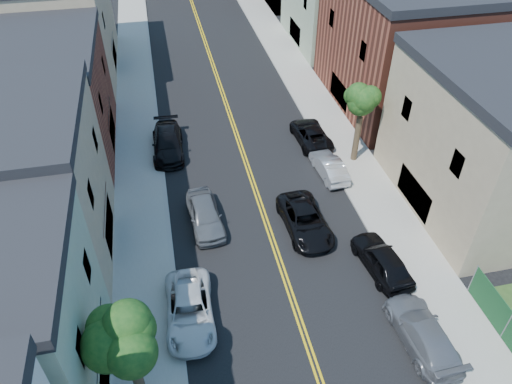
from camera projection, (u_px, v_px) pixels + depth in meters
sidewalk_left at (135, 115)px, 40.66m from camera, size 3.20×100.00×0.15m
sidewalk_right at (313, 96)px, 43.23m from camera, size 3.20×100.00×0.15m
curb_left at (156, 113)px, 40.95m from camera, size 0.30×100.00×0.15m
curb_right at (294, 98)px, 42.95m from camera, size 0.30×100.00×0.15m
bldg_left_tan_near at (12, 196)px, 25.55m from camera, size 9.00×10.00×9.00m
bldg_left_brick at (41, 105)px, 34.16m from camera, size 9.00×12.00×8.00m
bldg_left_tan_far at (58, 24)px, 44.23m from camera, size 9.00×16.00×9.50m
bldg_right_tan at (492, 144)px, 29.35m from camera, size 9.00×12.00×9.00m
bldg_right_brick at (395, 47)px, 39.58m from camera, size 9.00×14.00×10.00m
bldg_right_palegrn at (337, 2)px, 50.61m from camera, size 9.00×12.00×8.50m
tree_left_mid at (122, 322)px, 16.93m from camera, size 5.20×5.20×9.29m
tree_right_far at (364, 90)px, 32.09m from camera, size 4.40×4.40×8.03m
white_pickup at (190, 310)px, 24.40m from camera, size 2.67×5.37×1.46m
grey_car_left at (205, 215)px, 29.85m from camera, size 2.23×4.91×1.64m
black_car_left at (168, 143)px, 36.10m from camera, size 2.49×5.66×1.62m
grey_car_right at (423, 333)px, 23.32m from camera, size 2.29×5.30×1.52m
black_car_right at (382, 260)px, 26.98m from camera, size 2.42×4.89×1.60m
silver_car_right at (329, 167)px, 33.95m from camera, size 1.78×4.33×1.39m
dark_car_right_far at (310, 134)px, 37.31m from camera, size 2.50×5.06×1.38m
black_suv_lane at (305, 221)px, 29.56m from camera, size 2.67×5.42×1.48m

